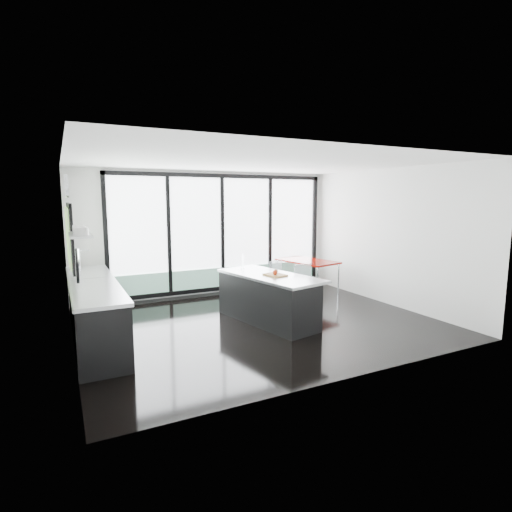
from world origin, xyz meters
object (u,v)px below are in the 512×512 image
island (267,298)px  bar_stool_far (282,291)px  red_table (307,276)px  bar_stool_near (307,299)px

island → bar_stool_far: (0.62, 0.55, -0.06)m
island → bar_stool_far: size_ratio=2.96×
bar_stool_far → red_table: red_table is taller
bar_stool_near → bar_stool_far: size_ratio=1.02×
island → bar_stool_far: 0.83m
island → red_table: size_ratio=1.58×
bar_stool_far → bar_stool_near: bearing=-99.4°
red_table → island: bearing=-140.0°
red_table → bar_stool_near: bearing=-123.6°
bar_stool_near → red_table: bar_stool_near is taller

